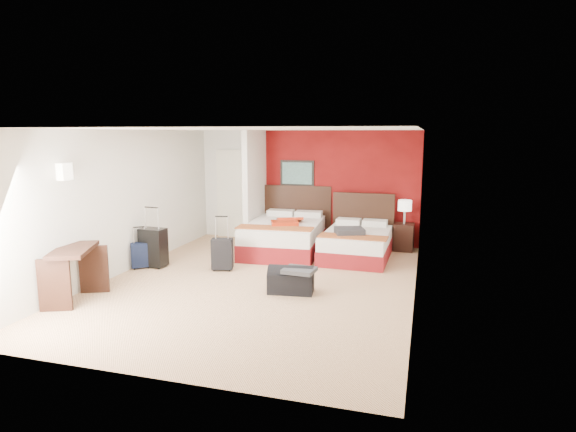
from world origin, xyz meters
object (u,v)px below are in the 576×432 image
at_px(nightstand, 404,237).
at_px(desk, 75,275).
at_px(table_lamp, 405,212).
at_px(red_suitcase_open, 287,222).
at_px(bed_left, 284,237).
at_px(suitcase_navy, 140,256).
at_px(suitcase_charcoal, 222,255).
at_px(duffel_bag, 291,281).
at_px(bed_right, 356,245).
at_px(suitcase_black, 153,249).

bearing_deg(nightstand, desk, -132.82).
bearing_deg(table_lamp, red_suitcase_open, -157.17).
relative_size(bed_left, table_lamp, 4.18).
relative_size(nightstand, suitcase_navy, 1.27).
bearing_deg(suitcase_charcoal, duffel_bag, -42.87).
height_order(bed_left, red_suitcase_open, red_suitcase_open).
xyz_separation_m(bed_right, nightstand, (0.86, 0.92, 0.02)).
relative_size(bed_left, suitcase_black, 3.00).
bearing_deg(table_lamp, duffel_bag, -115.27).
bearing_deg(bed_left, duffel_bag, -74.71).
bearing_deg(bed_left, suitcase_charcoal, -117.37).
height_order(bed_left, suitcase_black, suitcase_black).
bearing_deg(suitcase_navy, duffel_bag, -49.39).
height_order(red_suitcase_open, duffel_bag, red_suitcase_open).
distance_m(nightstand, duffel_bag, 3.61).
relative_size(suitcase_black, suitcase_charcoal, 1.27).
bearing_deg(red_suitcase_open, duffel_bag, -95.32).
bearing_deg(red_suitcase_open, suitcase_navy, -165.05).
height_order(suitcase_black, suitcase_navy, suitcase_black).
relative_size(suitcase_charcoal, desk, 0.57).
height_order(nightstand, suitcase_navy, nightstand).
height_order(suitcase_charcoal, desk, desk).
height_order(suitcase_black, duffel_bag, suitcase_black).
bearing_deg(suitcase_navy, table_lamp, -8.43).
xyz_separation_m(suitcase_black, suitcase_navy, (-0.19, -0.15, -0.12)).
bearing_deg(nightstand, bed_right, -131.19).
xyz_separation_m(nightstand, duffel_bag, (-1.54, -3.26, -0.11)).
distance_m(nightstand, suitcase_charcoal, 3.90).
distance_m(bed_left, suitcase_charcoal, 1.72).
distance_m(red_suitcase_open, duffel_bag, 2.47).
bearing_deg(duffel_bag, suitcase_charcoal, 144.06).
xyz_separation_m(nightstand, suitcase_charcoal, (-3.06, -2.43, -0.01)).
bearing_deg(suitcase_black, desk, -89.08).
height_order(suitcase_navy, duffel_bag, suitcase_navy).
bearing_deg(suitcase_black, bed_right, 29.31).
xyz_separation_m(red_suitcase_open, table_lamp, (2.27, 0.96, 0.15)).
xyz_separation_m(red_suitcase_open, suitcase_black, (-2.09, -1.63, -0.32)).
bearing_deg(desk, bed_right, 21.91).
distance_m(bed_left, nightstand, 2.52).
bearing_deg(suitcase_charcoal, bed_right, 20.31).
distance_m(nightstand, desk, 6.35).
bearing_deg(suitcase_charcoal, suitcase_black, 172.63).
xyz_separation_m(bed_left, suitcase_navy, (-2.18, -1.87, -0.09)).
height_order(bed_right, table_lamp, table_lamp).
xyz_separation_m(nightstand, table_lamp, (0.00, 0.00, 0.53)).
relative_size(bed_left, bed_right, 1.17).
bearing_deg(duffel_bag, table_lamp, 57.50).
distance_m(bed_right, red_suitcase_open, 1.47).
height_order(bed_left, duffel_bag, bed_left).
relative_size(nightstand, desk, 0.59).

